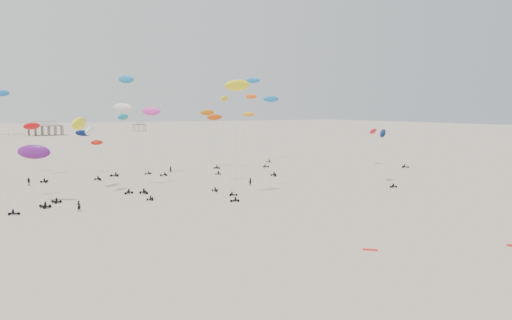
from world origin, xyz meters
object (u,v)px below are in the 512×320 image
pavilion_main (45,129)px  pavilion_small (139,127)px  rig_0 (215,138)px  spectator_0 (79,211)px  rig_4 (210,129)px  rig_9 (130,132)px

pavilion_main → pavilion_small: (70.00, 30.00, -0.74)m
rig_0 → pavilion_small: bearing=-95.1°
pavilion_main → spectator_0: 263.12m
rig_4 → rig_9: (-23.35, -0.13, -0.24)m
pavilion_main → spectator_0: (-24.09, -261.98, -4.22)m
pavilion_small → spectator_0: 306.79m
rig_4 → spectator_0: 64.40m
pavilion_small → rig_0: 284.56m
pavilion_small → rig_4: size_ratio=0.53×
rig_4 → spectator_0: (-44.31, -45.33, -11.40)m
rig_0 → spectator_0: 36.45m
rig_4 → rig_9: bearing=-17.7°
pavilion_main → rig_0: bearing=-88.2°
pavilion_main → rig_0: (7.57, -247.53, 6.59)m
pavilion_main → rig_4: rig_4 is taller
pavilion_main → rig_9: bearing=-90.8°
rig_9 → spectator_0: size_ratio=7.43×
rig_0 → rig_4: rig_4 is taller
spectator_0 → pavilion_small: bearing=-70.1°
rig_0 → rig_9: 32.55m
pavilion_small → rig_4: (-49.78, -246.65, 7.91)m
rig_4 → spectator_0: size_ratio=7.83×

